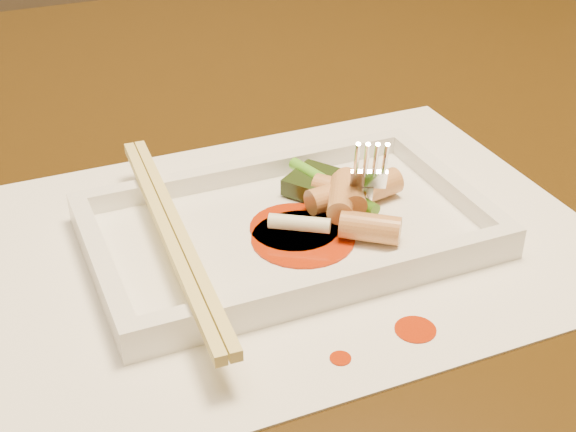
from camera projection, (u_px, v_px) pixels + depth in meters
name	position (u px, v px, depth m)	size (l,w,h in m)	color
table	(211.00, 260.00, 0.69)	(1.40, 0.90, 0.75)	black
placemat	(288.00, 240.00, 0.54)	(0.40, 0.30, 0.00)	white
sauce_splatter_a	(415.00, 329.00, 0.46)	(0.02, 0.02, 0.00)	#AF2705
sauce_splatter_b	(340.00, 358.00, 0.44)	(0.01, 0.01, 0.00)	#AF2705
plate_base	(288.00, 234.00, 0.53)	(0.26, 0.16, 0.01)	white
plate_rim_far	(248.00, 170.00, 0.59)	(0.26, 0.01, 0.01)	white
plate_rim_near	(337.00, 282.00, 0.47)	(0.26, 0.01, 0.01)	white
plate_rim_left	(101.00, 262.00, 0.49)	(0.01, 0.14, 0.01)	white
plate_rim_right	(448.00, 184.00, 0.57)	(0.01, 0.14, 0.01)	white
veg_piece	(311.00, 182.00, 0.57)	(0.04, 0.03, 0.01)	black
scallion_white	(299.00, 223.00, 0.52)	(0.01, 0.01, 0.04)	#EAEACC
scallion_green	(332.00, 186.00, 0.55)	(0.01, 0.01, 0.09)	#439D19
chopstick_a	(166.00, 233.00, 0.50)	(0.01, 0.25, 0.01)	#E0CC70
chopstick_b	(179.00, 230.00, 0.50)	(0.01, 0.25, 0.01)	#E0CC70
fork	(375.00, 99.00, 0.53)	(0.09, 0.10, 0.14)	silver
sauce_blob_0	(295.00, 227.00, 0.53)	(0.06, 0.06, 0.00)	#AF2705
sauce_blob_1	(303.00, 238.00, 0.52)	(0.07, 0.07, 0.00)	#AF2705
sauce_blob_2	(299.00, 230.00, 0.53)	(0.04, 0.04, 0.00)	#AF2705
rice_cake_0	(370.00, 228.00, 0.51)	(0.02, 0.02, 0.04)	tan
rice_cake_1	(337.00, 195.00, 0.55)	(0.02, 0.02, 0.04)	tan
rice_cake_2	(341.00, 197.00, 0.53)	(0.02, 0.02, 0.04)	tan
rice_cake_3	(342.00, 191.00, 0.55)	(0.02, 0.02, 0.04)	tan
rice_cake_4	(370.00, 189.00, 0.56)	(0.02, 0.02, 0.05)	tan
rice_cake_5	(350.00, 192.00, 0.54)	(0.02, 0.02, 0.04)	tan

